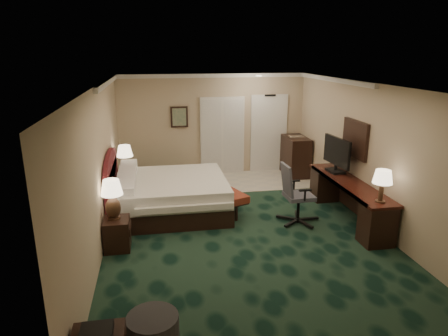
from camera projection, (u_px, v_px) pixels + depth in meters
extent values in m
cube|color=black|center=(242.00, 230.00, 7.57)|extent=(5.00, 7.50, 0.00)
cube|color=silver|center=(244.00, 85.00, 6.81)|extent=(5.00, 7.50, 0.00)
cube|color=tan|center=(213.00, 125.00, 10.73)|extent=(5.00, 0.00, 2.70)
cube|color=tan|center=(333.00, 269.00, 3.64)|extent=(5.00, 0.00, 2.70)
cube|color=tan|center=(100.00, 168.00, 6.77)|extent=(0.00, 7.50, 2.70)
cube|color=tan|center=(371.00, 156.00, 7.60)|extent=(0.00, 7.50, 2.70)
cube|color=beige|center=(252.00, 180.00, 10.46)|extent=(3.20, 1.70, 0.01)
cube|color=white|center=(268.00, 134.00, 11.04)|extent=(1.02, 0.06, 2.18)
cube|color=#B7B7B7|center=(222.00, 136.00, 10.82)|extent=(1.20, 0.06, 2.10)
cube|color=#4B6F59|center=(179.00, 117.00, 10.47)|extent=(0.45, 0.06, 0.55)
cube|color=white|center=(355.00, 139.00, 8.10)|extent=(0.05, 0.95, 0.75)
cube|color=white|center=(172.00, 195.00, 8.36)|extent=(2.27, 2.10, 0.72)
cube|color=black|center=(117.00, 234.00, 6.80)|extent=(0.43, 0.49, 0.54)
cube|color=black|center=(126.00, 186.00, 9.23)|extent=(0.42, 0.48, 0.53)
cube|color=maroon|center=(222.00, 199.00, 8.48)|extent=(0.97, 1.50, 0.48)
cylinder|color=#313134|center=(153.00, 333.00, 4.50)|extent=(0.78, 0.78, 0.42)
cube|color=black|center=(348.00, 201.00, 7.97)|extent=(0.59, 2.72, 0.78)
cube|color=black|center=(337.00, 155.00, 8.40)|extent=(0.17, 0.97, 0.75)
cube|color=black|center=(295.00, 156.00, 10.80)|extent=(0.55, 1.00, 1.05)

